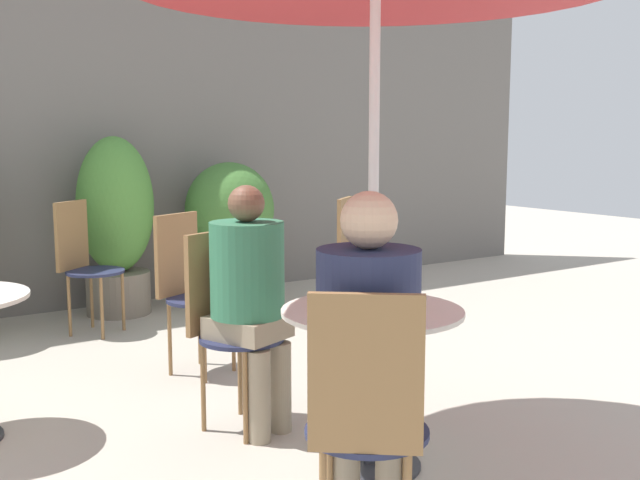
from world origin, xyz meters
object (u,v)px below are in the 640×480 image
at_px(cafe_table_near, 372,348).
at_px(bistro_chair_4, 356,249).
at_px(bistro_chair_2, 83,255).
at_px(bistro_chair_3, 188,279).
at_px(seated_person_0, 250,287).
at_px(potted_plant_2, 230,218).
at_px(beer_glass_3, 356,283).
at_px(potted_plant_1, 116,221).
at_px(beer_glass_0, 345,291).
at_px(seated_person_1, 368,343).
at_px(beer_glass_1, 393,294).
at_px(bistro_chair_0, 226,312).
at_px(bistro_chair_1, 366,409).
at_px(beer_glass_2, 404,287).

distance_m(cafe_table_near, bistro_chair_4, 2.54).
height_order(bistro_chair_2, bistro_chair_3, same).
height_order(seated_person_0, potted_plant_2, potted_plant_2).
bearing_deg(bistro_chair_3, bistro_chair_2, 77.49).
bearing_deg(beer_glass_3, potted_plant_2, 72.70).
height_order(beer_glass_3, potted_plant_1, potted_plant_1).
bearing_deg(beer_glass_0, cafe_table_near, -0.88).
bearing_deg(seated_person_1, beer_glass_1, -98.61).
height_order(bistro_chair_3, potted_plant_1, potted_plant_1).
relative_size(bistro_chair_4, beer_glass_3, 5.67).
relative_size(beer_glass_0, potted_plant_2, 0.16).
relative_size(bistro_chair_0, bistro_chair_4, 1.00).
bearing_deg(beer_glass_1, bistro_chair_0, 107.80).
height_order(beer_glass_1, beer_glass_3, beer_glass_1).
bearing_deg(bistro_chair_3, bistro_chair_4, -10.00).
bearing_deg(seated_person_0, bistro_chair_1, -123.42).
distance_m(seated_person_0, seated_person_1, 1.18).
distance_m(bistro_chair_0, bistro_chair_1, 1.45).
bearing_deg(bistro_chair_3, cafe_table_near, -110.91).
xyz_separation_m(cafe_table_near, beer_glass_0, (-0.14, 0.00, 0.27)).
distance_m(bistro_chair_2, beer_glass_1, 3.12).
height_order(bistro_chair_3, seated_person_0, seated_person_0).
relative_size(bistro_chair_4, beer_glass_2, 5.44).
relative_size(bistro_chair_3, beer_glass_1, 5.19).
xyz_separation_m(bistro_chair_1, potted_plant_1, (0.56, 4.05, 0.18)).
bearing_deg(seated_person_1, seated_person_0, -60.04).
distance_m(bistro_chair_0, beer_glass_3, 0.75).
xyz_separation_m(bistro_chair_2, beer_glass_2, (0.50, -3.00, 0.22)).
xyz_separation_m(bistro_chair_4, potted_plant_1, (-1.42, 1.31, 0.18)).
relative_size(cafe_table_near, potted_plant_1, 0.54).
height_order(bistro_chair_1, potted_plant_1, potted_plant_1).
bearing_deg(cafe_table_near, potted_plant_1, 89.41).
relative_size(beer_glass_2, potted_plant_2, 0.15).
height_order(seated_person_0, beer_glass_3, seated_person_0).
height_order(seated_person_0, beer_glass_1, seated_person_0).
height_order(cafe_table_near, potted_plant_1, potted_plant_1).
bearing_deg(beer_glass_1, bistro_chair_3, 93.05).
distance_m(beer_glass_0, beer_glass_2, 0.28).
distance_m(seated_person_0, beer_glass_0, 0.65).
relative_size(cafe_table_near, beer_glass_1, 4.19).
height_order(seated_person_1, beer_glass_3, seated_person_1).
bearing_deg(bistro_chair_2, bistro_chair_1, -131.12).
bearing_deg(beer_glass_3, potted_plant_1, 89.72).
height_order(bistro_chair_3, beer_glass_0, bistro_chair_3).
bearing_deg(potted_plant_2, bistro_chair_3, -124.45).
distance_m(bistro_chair_0, beer_glass_1, 1.00).
bearing_deg(beer_glass_0, bistro_chair_2, 94.35).
xyz_separation_m(bistro_chair_2, seated_person_1, (-0.06, -3.48, 0.17)).
xyz_separation_m(beer_glass_2, potted_plant_2, (0.87, 3.34, -0.06)).
relative_size(bistro_chair_0, beer_glass_2, 5.44).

